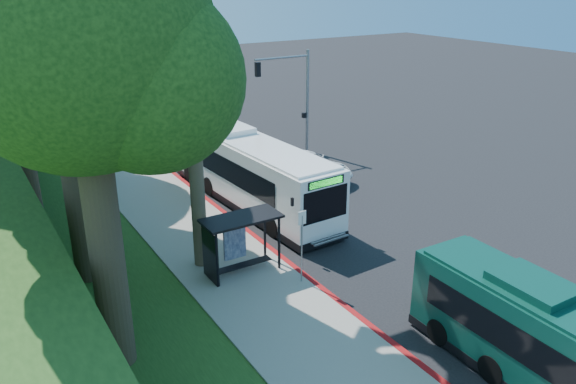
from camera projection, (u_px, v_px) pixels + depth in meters
ground at (336, 213)px, 29.21m from camera, size 140.00×140.00×0.00m
sidewalk at (207, 246)px, 25.60m from camera, size 4.50×70.00×0.12m
red_curb at (296, 269)px, 23.56m from camera, size 0.25×30.00×0.13m
grass_verge at (54, 235)px, 26.78m from camera, size 8.00×70.00×0.06m
bus_shelter at (235, 234)px, 22.73m from camera, size 3.20×1.51×2.55m
stop_sign_pole at (302, 237)px, 21.84m from camera, size 0.35×0.06×3.17m
traffic_signal_pole at (295, 90)px, 37.37m from camera, size 4.10×0.30×7.00m
tree_6 at (84, 54)px, 14.58m from camera, size 7.56×7.20×13.74m
white_bus at (249, 170)px, 29.90m from camera, size 3.41×13.14×3.88m
pickup at (306, 166)px, 33.77m from camera, size 4.40×6.43×1.63m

